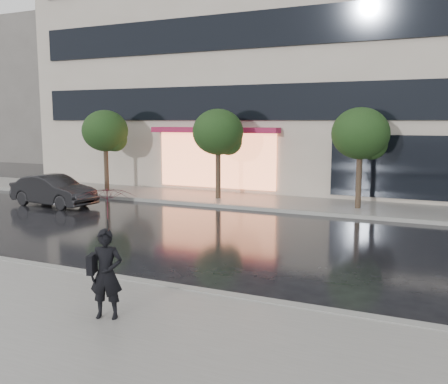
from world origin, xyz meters
The scene contains 12 objects.
ground centered at (0.00, 0.00, 0.00)m, with size 120.00×120.00×0.00m, color black.
sidewalk_near centered at (0.00, -3.25, 0.06)m, with size 60.00×4.50×0.12m, color slate.
sidewalk_far centered at (0.00, 10.25, 0.06)m, with size 60.00×3.50×0.12m, color slate.
curb_near centered at (0.00, -1.00, 0.07)m, with size 60.00×0.25×0.14m, color gray.
curb_far centered at (0.00, 8.50, 0.07)m, with size 60.00×0.25×0.14m, color gray.
office_building centered at (0.00, 17.97, 9.00)m, with size 30.00×12.76×18.00m.
bg_building_left centered at (-28.00, 26.00, 6.00)m, with size 14.00×10.00×12.00m, color #59544F.
tree_far_west centered at (-8.94, 10.03, 2.92)m, with size 2.20×2.20×3.99m.
tree_mid_west centered at (-2.94, 10.03, 2.92)m, with size 2.20×2.20×3.99m.
tree_mid_east centered at (3.06, 10.03, 2.92)m, with size 2.20×2.20×3.99m.
parked_car centered at (-8.60, 6.00, 0.64)m, with size 1.35×3.87×1.27m, color black.
pedestrian_with_umbrella centered at (1.02, -2.89, 1.64)m, with size 1.23×1.24×2.27m.
Camera 1 is at (6.22, -9.51, 3.48)m, focal length 40.00 mm.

